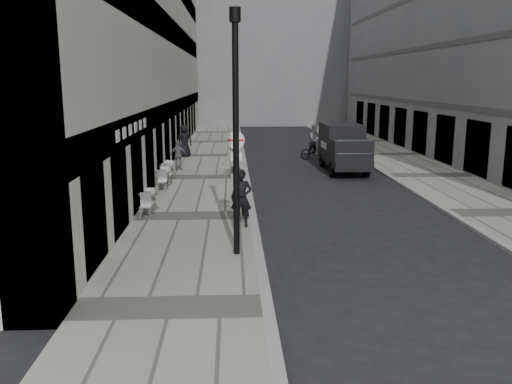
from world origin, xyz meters
The scene contains 18 objects.
ground centered at (0.00, 0.00, 0.00)m, with size 120.00×120.00×0.00m, color black.
sidewalk centered at (-2.00, 18.00, 0.06)m, with size 4.00×60.00×0.12m, color gray.
far_sidewalk centered at (9.00, 18.00, 0.06)m, with size 4.00×60.00×0.12m, color gray.
building_left centered at (-6.00, 24.50, 9.00)m, with size 4.00×45.00×18.00m, color beige.
building_far centered at (1.50, 56.00, 11.00)m, with size 24.00×16.00×22.00m, color gray.
walking_man centered at (-0.42, 8.89, 1.04)m, with size 0.67×0.44×1.83m, color black.
sign_post centered at (-0.60, 8.24, 2.16)m, with size 0.55×0.09×3.18m.
lamppost centered at (-0.60, 6.12, 3.63)m, with size 0.28×0.28×6.32m.
bollard_near centered at (-0.59, 6.20, 0.61)m, with size 0.13×0.13×0.98m, color black.
bollard_far centered at (-0.60, 12.31, 0.58)m, with size 0.12×0.12×0.92m, color black.
panel_van centered at (5.10, 20.11, 1.36)m, with size 1.96×5.15×2.41m.
cyclist centered at (4.30, 24.50, 0.82)m, with size 2.06×1.39×2.10m.
pedestrian_a centered at (-3.45, 20.02, 0.88)m, with size 0.89×0.37×1.52m, color slate.
pedestrian_b centered at (-0.60, 17.46, 1.02)m, with size 1.16×0.67×1.80m, color #99948E.
pedestrian_c centered at (-3.56, 25.05, 1.10)m, with size 0.95×0.62×1.95m, color black.
cafe_table_near centered at (-3.60, 14.92, 0.59)m, with size 0.72×1.62×0.92m.
cafe_table_mid centered at (-3.60, 16.42, 0.61)m, with size 0.76×1.71×0.97m.
cafe_table_far centered at (-3.60, 10.50, 0.56)m, with size 0.68×1.54×0.88m.
Camera 1 is at (-0.71, -7.77, 4.68)m, focal length 38.00 mm.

